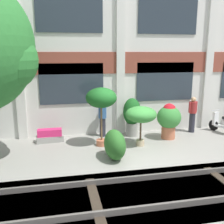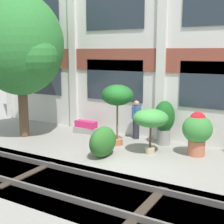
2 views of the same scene
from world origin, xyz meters
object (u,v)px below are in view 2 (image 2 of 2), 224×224
(potted_plant_stone_basin, at_px, (164,120))
(potted_plant_fluted_column, at_px, (197,130))
(potted_plant_low_pan, at_px, (151,119))
(broadleaf_tree, at_px, (20,47))
(potted_plant_tall_urn, at_px, (117,97))
(topiary_hedge, at_px, (103,142))
(resident_watching_tracks, at_px, (136,118))
(potted_plant_square_trough, at_px, (86,127))

(potted_plant_stone_basin, bearing_deg, potted_plant_fluted_column, -25.11)
(potted_plant_stone_basin, bearing_deg, potted_plant_low_pan, -90.64)
(broadleaf_tree, distance_m, potted_plant_tall_urn, 4.38)
(topiary_hedge, bearing_deg, potted_plant_tall_urn, 99.13)
(resident_watching_tracks, height_order, topiary_hedge, resident_watching_tracks)
(potted_plant_low_pan, bearing_deg, potted_plant_fluted_column, 23.29)
(broadleaf_tree, xyz_separation_m, potted_plant_square_trough, (1.93, 1.65, -3.35))
(potted_plant_fluted_column, bearing_deg, potted_plant_low_pan, -156.71)
(potted_plant_low_pan, xyz_separation_m, potted_plant_tall_urn, (-1.46, 0.32, 0.60))
(potted_plant_tall_urn, bearing_deg, broadleaf_tree, -168.04)
(potted_plant_stone_basin, xyz_separation_m, potted_plant_tall_urn, (-1.48, -0.94, 0.87))
(potted_plant_square_trough, relative_size, potted_plant_low_pan, 0.71)
(potted_plant_stone_basin, relative_size, potted_plant_low_pan, 1.07)
(broadleaf_tree, distance_m, topiary_hedge, 5.19)
(potted_plant_stone_basin, distance_m, resident_watching_tracks, 1.27)
(potted_plant_square_trough, xyz_separation_m, potted_plant_stone_basin, (3.45, 0.13, 0.68))
(potted_plant_stone_basin, height_order, potted_plant_fluted_column, potted_plant_stone_basin)
(potted_plant_stone_basin, height_order, potted_plant_tall_urn, potted_plant_tall_urn)
(potted_plant_fluted_column, height_order, topiary_hedge, potted_plant_fluted_column)
(potted_plant_fluted_column, bearing_deg, potted_plant_square_trough, 173.75)
(resident_watching_tracks, bearing_deg, potted_plant_fluted_column, -5.22)
(potted_plant_square_trough, distance_m, topiary_hedge, 3.11)
(potted_plant_tall_urn, relative_size, topiary_hedge, 1.75)
(potted_plant_stone_basin, relative_size, resident_watching_tracks, 1.07)
(broadleaf_tree, distance_m, potted_plant_low_pan, 5.90)
(potted_plant_fluted_column, relative_size, topiary_hedge, 1.16)
(potted_plant_stone_basin, bearing_deg, potted_plant_tall_urn, -147.44)
(topiary_hedge, bearing_deg, potted_plant_low_pan, 40.27)
(potted_plant_fluted_column, xyz_separation_m, potted_plant_tall_urn, (-2.88, -0.29, 0.94))
(potted_plant_square_trough, distance_m, potted_plant_fluted_column, 4.92)
(potted_plant_low_pan, bearing_deg, potted_plant_tall_urn, 167.58)
(potted_plant_low_pan, xyz_separation_m, resident_watching_tracks, (-1.23, 1.46, -0.39))
(potted_plant_stone_basin, distance_m, potted_plant_low_pan, 1.30)
(potted_plant_low_pan, xyz_separation_m, topiary_hedge, (-1.24, -1.05, -0.71))
(topiary_hedge, bearing_deg, potted_plant_fluted_column, 32.02)
(potted_plant_square_trough, relative_size, potted_plant_fluted_column, 0.73)
(potted_plant_low_pan, relative_size, potted_plant_fluted_column, 1.04)
(broadleaf_tree, height_order, potted_plant_low_pan, broadleaf_tree)
(potted_plant_fluted_column, bearing_deg, potted_plant_tall_urn, -174.31)
(broadleaf_tree, bearing_deg, potted_plant_fluted_column, 9.32)
(potted_plant_tall_urn, xyz_separation_m, topiary_hedge, (0.22, -1.38, -1.31))
(resident_watching_tracks, bearing_deg, potted_plant_stone_basin, 3.75)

